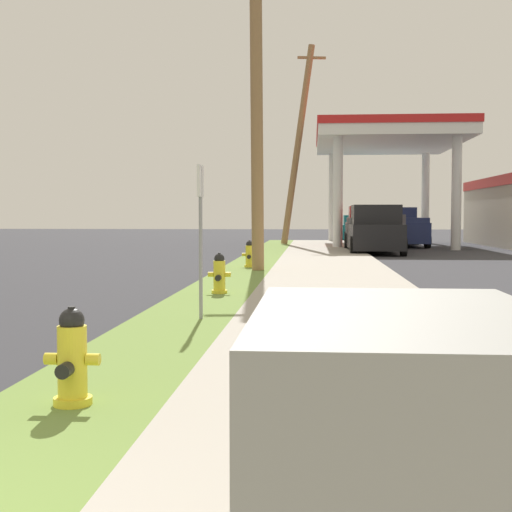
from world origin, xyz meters
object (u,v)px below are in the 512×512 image
Objects in this scene: utility_pole_background at (298,143)px; truck_red_at_forecourt at (368,229)px; fire_hydrant_nearest at (72,362)px; truck_navy_at_far_bay at (398,228)px; utility_pole_midground at (257,103)px; street_sign_post at (201,209)px; fire_hydrant_third at (249,255)px; truck_black_on_apron at (374,231)px; car_white_by_near_pump at (395,230)px; car_teal_by_far_pump at (357,229)px; fire_hydrant_second at (219,276)px.

truck_red_at_forecourt is at bearing -32.70° from utility_pole_background.
fire_hydrant_nearest is 0.13× the size of truck_navy_at_far_bay.
utility_pole_midground is 16.00m from truck_red_at_forecourt.
fire_hydrant_third is at bearing 91.18° from street_sign_post.
truck_red_at_forecourt is (4.05, 15.07, -3.54)m from utility_pole_midground.
utility_pole_midground reaches higher than truck_black_on_apron.
utility_pole_midground reaches higher than car_white_by_near_pump.
utility_pole_midground is at bearing -107.70° from truck_navy_at_far_bay.
car_white_by_near_pump is 1.02× the size of car_teal_by_far_pump.
utility_pole_background is at bearing -138.28° from car_white_by_near_pump.
street_sign_post is 34.68m from car_teal_by_far_pump.
utility_pole_background is at bearing 147.30° from truck_red_at_forecourt.
fire_hydrant_third is 0.16× the size of car_teal_by_far_pump.
car_white_by_near_pump is (6.08, 21.99, -3.74)m from utility_pole_midground.
utility_pole_midground reaches higher than truck_red_at_forecourt.
utility_pole_background is 8.43m from car_white_by_near_pump.
utility_pole_midground is 1.56× the size of truck_red_at_forecourt.
fire_hydrant_nearest is 31.09m from utility_pole_background.
car_teal_by_far_pump is (3.41, 8.28, -4.41)m from utility_pole_background.
street_sign_post is (0.20, -9.97, 1.19)m from fire_hydrant_third.
truck_navy_at_far_bay is (6.05, 17.03, 0.47)m from fire_hydrant_third.
fire_hydrant_third is 0.08× the size of utility_pole_background.
car_white_by_near_pump is at bearing 74.55° from utility_pole_midground.
utility_pole_background reaches higher than truck_red_at_forecourt.
utility_pole_midground is at bearing -92.39° from utility_pole_background.
car_teal_by_far_pump is (4.13, 25.49, -3.74)m from utility_pole_midground.
street_sign_post reaches higher than car_white_by_near_pump.
street_sign_post is at bearing -88.82° from fire_hydrant_third.
fire_hydrant_third is at bearing -109.55° from truck_navy_at_far_bay.
street_sign_post is at bearing -96.96° from car_teal_by_far_pump.
fire_hydrant_third is at bearing -106.88° from car_white_by_near_pump.
car_white_by_near_pump reaches higher than fire_hydrant_nearest.
fire_hydrant_third is (0.06, 14.55, 0.00)m from fire_hydrant_nearest.
fire_hydrant_nearest is at bearing -96.53° from car_teal_by_far_pump.
truck_black_on_apron is at bearing 67.03° from fire_hydrant_third.
fire_hydrant_second is 1.00× the size of fire_hydrant_third.
truck_navy_at_far_bay is at bearing 72.30° from utility_pole_midground.
fire_hydrant_nearest is at bearing -90.68° from fire_hydrant_second.
truck_red_at_forecourt is at bearing 72.84° from fire_hydrant_third.
fire_hydrant_second is at bearing -104.09° from truck_black_on_apron.
fire_hydrant_nearest is at bearing -93.26° from street_sign_post.
fire_hydrant_nearest is 4.73m from street_sign_post.
utility_pole_midground is (0.24, 5.68, 4.01)m from fire_hydrant_second.
truck_black_on_apron reaches higher than fire_hydrant_second.
car_white_by_near_pump is 3.94m from truck_navy_at_far_bay.
street_sign_post is 0.39× the size of truck_black_on_apron.
fire_hydrant_third is at bearing 89.78° from fire_hydrant_nearest.
fire_hydrant_third is at bearing 105.00° from utility_pole_midground.
fire_hydrant_second is at bearing 89.32° from fire_hydrant_nearest.
fire_hydrant_nearest is 28.91m from truck_red_at_forecourt.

